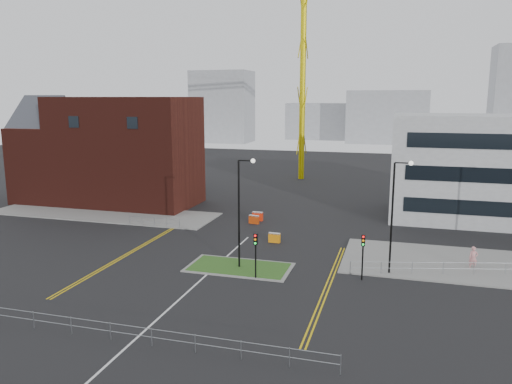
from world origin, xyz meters
TOP-DOWN VIEW (x-y plane):
  - ground at (0.00, 0.00)m, footprint 200.00×200.00m
  - pavement_left at (-20.00, 22.00)m, footprint 28.00×8.00m
  - pavement_right at (22.00, 14.00)m, footprint 24.00×10.00m
  - island_kerb at (2.00, 8.00)m, footprint 8.60×4.60m
  - grass_island at (2.00, 8.00)m, footprint 8.00×4.00m
  - brick_building at (-22.97, 28.00)m, footprint 24.20×10.07m
  - office_block at (26.01, 31.97)m, footprint 25.00×12.20m
  - tower_crane at (3.69, 56.36)m, footprint 51.79×13.26m
  - streetlamp_island at (2.22, 8.00)m, footprint 1.46×0.36m
  - streetlamp_right_near at (14.22, 10.00)m, footprint 1.46×0.36m
  - traffic_light_island at (4.00, 5.98)m, footprint 0.28×0.33m
  - traffic_light_right at (12.00, 7.98)m, footprint 0.28×0.33m
  - railing_front at (0.00, -6.00)m, footprint 24.05×0.05m
  - railing_left at (-11.00, 18.00)m, footprint 6.05×0.05m
  - railing_right at (20.50, 11.50)m, footprint 19.05×5.05m
  - centre_line at (0.00, 2.00)m, footprint 0.15×30.00m
  - yellow_left_a at (-9.00, 10.00)m, footprint 0.12×24.00m
  - yellow_left_b at (-8.70, 10.00)m, footprint 0.12×24.00m
  - yellow_right_a at (9.50, 6.00)m, footprint 0.12×20.00m
  - yellow_right_b at (9.80, 6.00)m, footprint 0.12×20.00m
  - skyline_a at (-40.00, 120.00)m, footprint 18.00×12.00m
  - skyline_b at (10.00, 130.00)m, footprint 24.00×12.00m
  - skyline_d at (-8.00, 140.00)m, footprint 30.00×12.00m
  - pedestrian at (20.59, 13.06)m, footprint 0.73×0.51m
  - barrier_left at (-1.00, 22.52)m, footprint 1.18×0.56m
  - barrier_mid at (3.00, 16.00)m, footprint 1.15×0.43m
  - barrier_right at (-1.00, 24.00)m, footprint 1.23×0.47m

SIDE VIEW (x-z plane):
  - ground at x=0.00m, z-range 0.00..0.00m
  - centre_line at x=0.00m, z-range 0.00..0.01m
  - yellow_left_a at x=-9.00m, z-range 0.00..0.01m
  - yellow_left_b at x=-8.70m, z-range 0.00..0.01m
  - yellow_right_a at x=9.50m, z-range 0.00..0.01m
  - yellow_right_b at x=9.80m, z-range 0.00..0.01m
  - island_kerb at x=2.00m, z-range 0.00..0.08m
  - pavement_left at x=-20.00m, z-range 0.00..0.12m
  - pavement_right at x=22.00m, z-range 0.00..0.12m
  - grass_island at x=2.00m, z-range 0.00..0.12m
  - barrier_mid at x=3.00m, z-range 0.04..0.99m
  - barrier_left at x=-1.00m, z-range 0.04..1.00m
  - barrier_right at x=-1.00m, z-range 0.04..1.06m
  - railing_left at x=-11.00m, z-range 0.19..1.29m
  - railing_right at x=20.50m, z-range 0.23..1.33m
  - railing_front at x=0.00m, z-range 0.23..1.33m
  - pedestrian at x=20.59m, z-range 0.00..1.92m
  - traffic_light_island at x=4.00m, z-range 0.74..4.39m
  - traffic_light_right at x=12.00m, z-range 0.74..4.39m
  - streetlamp_island at x=2.22m, z-range 0.82..10.00m
  - streetlamp_right_near at x=14.22m, z-range 0.82..10.00m
  - skyline_d at x=-8.00m, z-range 0.00..12.00m
  - office_block at x=26.01m, z-range 0.00..12.00m
  - brick_building at x=-22.97m, z-range -0.27..13.97m
  - skyline_b at x=10.00m, z-range 0.00..16.00m
  - skyline_a at x=-40.00m, z-range 0.00..22.00m
  - tower_crane at x=3.69m, z-range 7.16..44.67m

